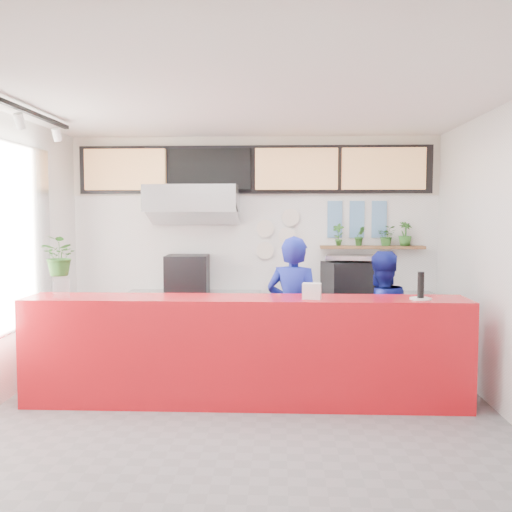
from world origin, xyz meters
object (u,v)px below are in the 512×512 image
at_px(staff_right, 380,320).
at_px(pepper_mill, 421,285).
at_px(panini_oven, 187,274).
at_px(service_counter, 245,350).
at_px(espresso_machine, 350,277).
at_px(staff_center, 293,312).

xyz_separation_m(staff_right, pepper_mill, (0.28, -0.67, 0.48)).
bearing_deg(pepper_mill, panini_oven, 144.52).
xyz_separation_m(service_counter, espresso_machine, (1.28, 1.80, 0.56)).
height_order(service_counter, staff_right, staff_right).
bearing_deg(espresso_machine, staff_center, -140.41).
distance_m(staff_center, staff_right, 0.97).
distance_m(espresso_machine, pepper_mill, 1.94).
bearing_deg(service_counter, staff_right, 22.06).
bearing_deg(pepper_mill, staff_right, 112.48).
xyz_separation_m(panini_oven, espresso_machine, (2.16, 0.00, -0.04)).
distance_m(staff_right, pepper_mill, 0.87).
distance_m(service_counter, staff_right, 1.60).
height_order(espresso_machine, staff_center, staff_center).
height_order(panini_oven, espresso_machine, panini_oven).
relative_size(espresso_machine, staff_right, 0.43).
height_order(service_counter, panini_oven, panini_oven).
relative_size(panini_oven, staff_center, 0.33).
bearing_deg(panini_oven, staff_right, -29.70).
relative_size(staff_right, pepper_mill, 5.92).
height_order(staff_right, pepper_mill, staff_right).
bearing_deg(staff_center, service_counter, 66.97).
distance_m(service_counter, panini_oven, 2.09).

